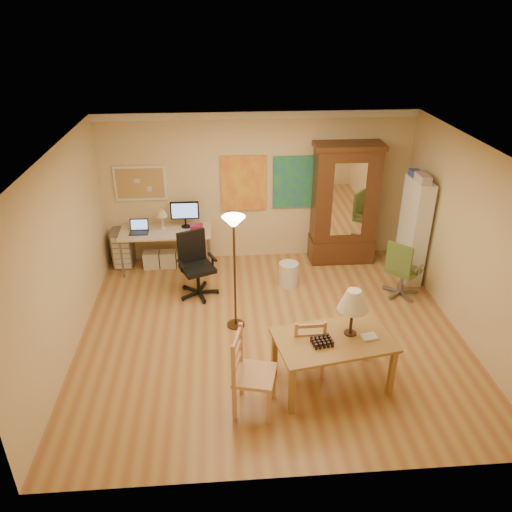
{
  "coord_description": "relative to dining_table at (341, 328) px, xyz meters",
  "views": [
    {
      "loc": [
        -0.67,
        -5.96,
        4.34
      ],
      "look_at": [
        -0.19,
        0.3,
        1.11
      ],
      "focal_mm": 35.0,
      "sensor_mm": 36.0,
      "label": 1
    }
  ],
  "objects": [
    {
      "name": "floor",
      "position": [
        -0.72,
        1.12,
        -0.83
      ],
      "size": [
        5.5,
        5.5,
        0.0
      ],
      "primitive_type": "plane",
      "color": "#9F6338",
      "rests_on": "ground"
    },
    {
      "name": "crown_molding",
      "position": [
        -0.72,
        3.58,
        1.81
      ],
      "size": [
        5.5,
        0.08,
        0.12
      ],
      "primitive_type": "cube",
      "color": "white",
      "rests_on": "floor"
    },
    {
      "name": "corkboard",
      "position": [
        -2.77,
        3.59,
        0.67
      ],
      "size": [
        0.9,
        0.04,
        0.62
      ],
      "primitive_type": "cube",
      "color": "tan",
      "rests_on": "floor"
    },
    {
      "name": "art_panel_left",
      "position": [
        -0.97,
        3.59,
        0.62
      ],
      "size": [
        0.8,
        0.04,
        1.0
      ],
      "primitive_type": "cube",
      "color": "yellow",
      "rests_on": "floor"
    },
    {
      "name": "art_panel_right",
      "position": [
        -0.07,
        3.59,
        0.62
      ],
      "size": [
        0.75,
        0.04,
        0.95
      ],
      "primitive_type": "cube",
      "color": "teal",
      "rests_on": "floor"
    },
    {
      "name": "dining_table",
      "position": [
        0.0,
        0.0,
        0.0
      ],
      "size": [
        1.53,
        1.08,
        1.32
      ],
      "color": "olive",
      "rests_on": "floor"
    },
    {
      "name": "ladder_chair_back",
      "position": [
        -0.36,
        0.19,
        -0.42
      ],
      "size": [
        0.42,
        0.4,
        0.89
      ],
      "color": "#AB784E",
      "rests_on": "floor"
    },
    {
      "name": "ladder_chair_left",
      "position": [
        -1.1,
        -0.37,
        -0.34
      ],
      "size": [
        0.57,
        0.59,
        1.05
      ],
      "color": "#AB784E",
      "rests_on": "floor"
    },
    {
      "name": "torchiere_lamp",
      "position": [
        -1.22,
        1.33,
        0.58
      ],
      "size": [
        0.32,
        0.32,
        1.76
      ],
      "color": "#3E2B18",
      "rests_on": "floor"
    },
    {
      "name": "computer_desk",
      "position": [
        -2.34,
        3.28,
        -0.39
      ],
      "size": [
        1.6,
        0.7,
        1.21
      ],
      "color": "#C7B591",
      "rests_on": "floor"
    },
    {
      "name": "office_chair_black",
      "position": [
        -1.81,
        2.29,
        -0.55
      ],
      "size": [
        0.66,
        0.66,
        1.07
      ],
      "color": "black",
      "rests_on": "floor"
    },
    {
      "name": "office_chair_green",
      "position": [
        1.5,
        2.0,
        -0.57
      ],
      "size": [
        0.63,
        0.63,
        0.98
      ],
      "color": "slate",
      "rests_on": "floor"
    },
    {
      "name": "drawer_cart",
      "position": [
        -3.18,
        3.4,
        -0.49
      ],
      "size": [
        0.34,
        0.41,
        0.69
      ],
      "color": "slate",
      "rests_on": "floor"
    },
    {
      "name": "armoire",
      "position": [
        0.82,
        3.36,
        0.12
      ],
      "size": [
        1.19,
        0.57,
        2.19
      ],
      "color": "#3E2810",
      "rests_on": "floor"
    },
    {
      "name": "bookshelf",
      "position": [
        1.83,
        2.58,
        0.05
      ],
      "size": [
        0.27,
        0.71,
        1.78
      ],
      "color": "white",
      "rests_on": "floor"
    },
    {
      "name": "wastebin",
      "position": [
        -0.28,
        2.47,
        -0.63
      ],
      "size": [
        0.33,
        0.33,
        0.41
      ],
      "primitive_type": "cylinder",
      "color": "silver",
      "rests_on": "floor"
    }
  ]
}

